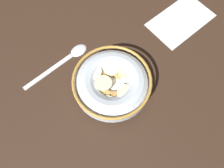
% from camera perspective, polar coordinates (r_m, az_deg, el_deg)
% --- Properties ---
extents(ground_plane, '(0.97, 0.97, 0.02)m').
position_cam_1_polar(ground_plane, '(0.46, -0.00, -1.88)').
color(ground_plane, '#332116').
extents(cereal_bowl, '(0.16, 0.16, 0.05)m').
position_cam_1_polar(cereal_bowl, '(0.42, -0.01, -0.09)').
color(cereal_bowl, '#B2BCC6').
rests_on(cereal_bowl, ground_plane).
extents(spoon, '(0.16, 0.09, 0.01)m').
position_cam_1_polar(spoon, '(0.49, -11.74, 7.32)').
color(spoon, silver).
rests_on(spoon, ground_plane).
extents(folded_napkin, '(0.19, 0.16, 0.00)m').
position_cam_1_polar(folded_napkin, '(0.57, 18.29, 16.30)').
color(folded_napkin, silver).
rests_on(folded_napkin, ground_plane).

